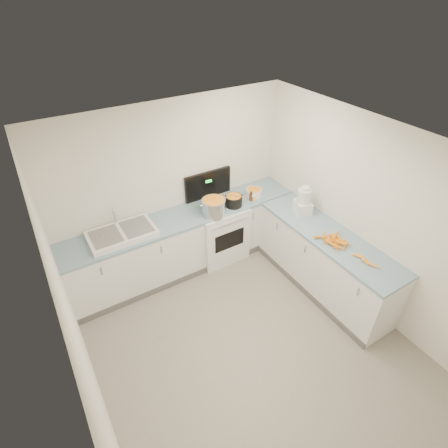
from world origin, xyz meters
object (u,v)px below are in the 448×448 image
steel_pot (214,207)px  food_processor (303,202)px  extract_bottle (251,197)px  mixing_bowl (254,193)px  spice_jar (254,199)px  black_pot (234,201)px  sink (122,234)px  stove (218,230)px

steel_pot → food_processor: size_ratio=0.80×
extract_bottle → food_processor: (0.44, -0.66, 0.12)m
mixing_bowl → spice_jar: mixing_bowl is taller
steel_pot → spice_jar: 0.69m
steel_pot → black_pot: bearing=5.1°
sink → steel_pot: sink is taller
black_pot → spice_jar: black_pot is taller
sink → spice_jar: size_ratio=10.82×
mixing_bowl → spice_jar: size_ratio=3.07×
mixing_bowl → extract_bottle: size_ratio=1.95×
steel_pot → stove: bearing=44.5°
steel_pot → mixing_bowl: 0.78m
mixing_bowl → extract_bottle: extract_bottle is taller
sink → mixing_bowl: (2.06, -0.07, 0.02)m
spice_jar → food_processor: size_ratio=0.19×
steel_pot → mixing_bowl: steel_pot is taller
spice_jar → food_processor: 0.75m
stove → extract_bottle: size_ratio=10.87×
stove → steel_pot: stove is taller
steel_pot → food_processor: food_processor is taller
stove → mixing_bowl: 0.80m
sink → food_processor: food_processor is taller
mixing_bowl → spice_jar: (-0.09, -0.13, -0.02)m
sink → extract_bottle: 1.95m
sink → extract_bottle: (1.95, -0.16, 0.02)m
stove → food_processor: bearing=-40.6°
black_pot → stove: bearing=146.8°
steel_pot → spice_jar: bearing=-2.4°
steel_pot → mixing_bowl: bearing=7.6°
food_processor → stove: bearing=139.4°
black_pot → mixing_bowl: 0.42m
sink → black_pot: 1.65m
stove → black_pot: (0.20, -0.13, 0.54)m
stove → sink: stove is taller
mixing_bowl → extract_bottle: bearing=-142.3°
mixing_bowl → sink: bearing=178.0°
stove → steel_pot: 0.61m
spice_jar → black_pot: bearing=169.5°
black_pot → mixing_bowl: bearing=9.9°
black_pot → extract_bottle: bearing=-2.9°
mixing_bowl → food_processor: size_ratio=0.58×
stove → black_pot: size_ratio=5.41×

